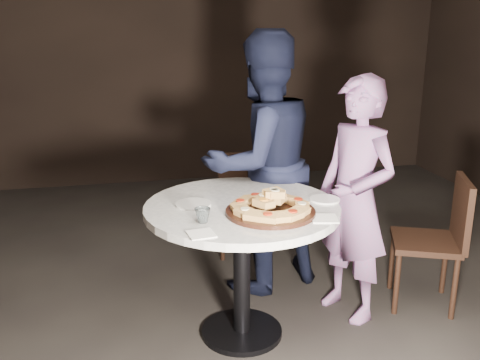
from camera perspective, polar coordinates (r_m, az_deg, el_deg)
The scene contains 13 objects.
floor at distance 3.24m, azimuth 2.32°, elevation -17.16°, with size 7.00×7.00×0.00m, color black.
table at distance 3.03m, azimuth 0.20°, elevation -5.39°, with size 1.45×1.45×0.82m.
serving_board at distance 2.84m, azimuth 3.26°, elevation -3.41°, with size 0.48×0.48×0.02m, color black.
focaccia_pile at distance 2.83m, azimuth 3.28°, elevation -2.60°, with size 0.43×0.43×0.11m.
plate_left at distance 2.98m, azimuth -5.01°, elevation -2.58°, with size 0.20×0.20×0.01m, color white.
plate_right at distance 3.09m, azimuth 9.03°, elevation -2.05°, with size 0.17×0.17×0.01m, color white.
water_glass at distance 2.72m, azimuth -4.02°, elevation -3.78°, with size 0.08×0.08×0.08m, color silver.
napkin_near at distance 2.58m, azimuth -4.17°, elevation -5.77°, with size 0.12×0.12×0.01m, color white.
napkin_far at distance 2.80m, azimuth 9.00°, elevation -4.07°, with size 0.13×0.13×0.01m, color white.
chair_far at distance 4.17m, azimuth 0.36°, elevation -1.62°, with size 0.45×0.46×0.87m.
chair_right at distance 3.66m, azimuth 20.61°, elevation -5.37°, with size 0.55×0.54×0.87m.
diner_navy at distance 3.60m, azimuth 2.26°, elevation 1.71°, with size 0.86×0.67×1.76m, color black.
diner_teal at distance 3.32m, azimuth 12.17°, elevation -2.12°, with size 0.55×0.36×1.51m, color #815A8F.
Camera 1 is at (-0.70, -2.61, 1.80)m, focal length 40.00 mm.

